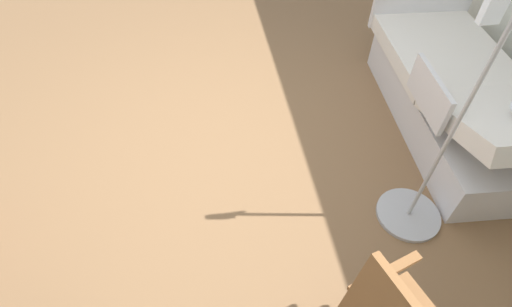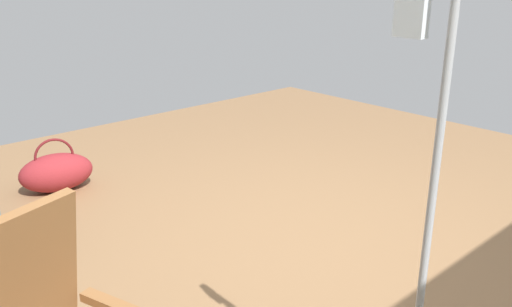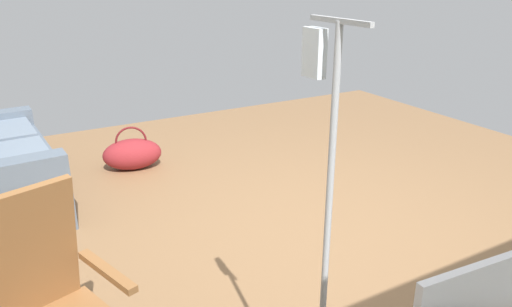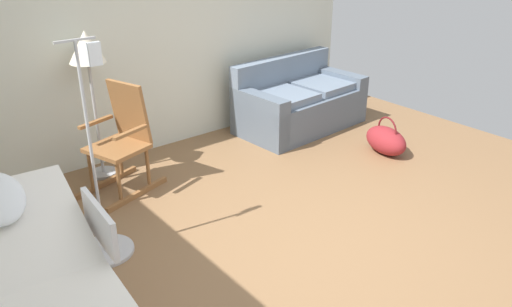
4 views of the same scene
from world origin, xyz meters
The scene contains 7 objects.
ground_plane centered at (0.00, 0.00, 0.00)m, with size 6.90×6.90×0.00m, color olive.
back_wall centered at (0.00, 2.52, 1.35)m, with size 5.72×0.10×2.70m, color silver.
couch centered at (1.75, 1.92, 0.31)m, with size 1.65×0.95×0.85m.
rocking_chair centered at (-0.68, 1.78, 0.50)m, with size 0.87×0.68×1.05m.
floor_lamp centered at (-0.74, 2.20, 1.23)m, with size 0.34×0.34×1.48m.
duffel_bag centered at (1.96, 0.71, 0.15)m, with size 0.42×0.61×0.43m.
iv_pole centered at (-1.29, 0.88, 0.25)m, with size 0.44×0.44×1.69m.
Camera 4 is at (-2.46, -2.46, 2.38)m, focal length 35.64 mm.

